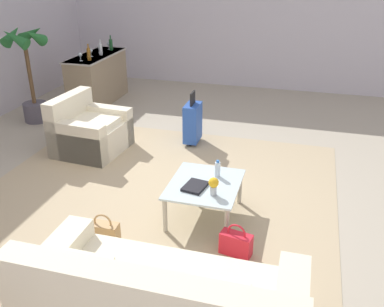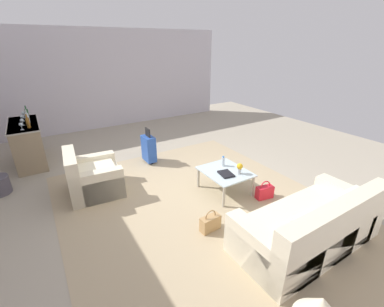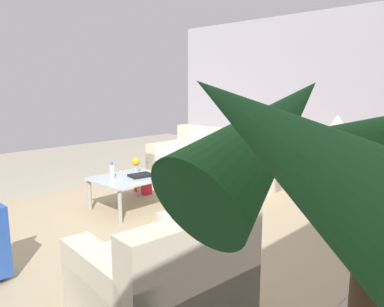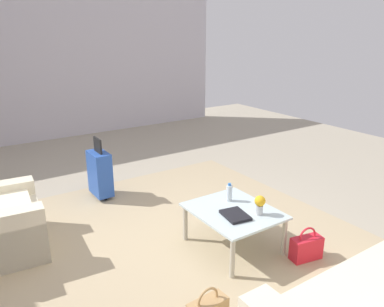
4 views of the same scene
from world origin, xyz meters
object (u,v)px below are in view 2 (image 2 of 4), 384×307
object	(u,v)px
wine_glass_leftmost	(21,125)
wine_glass_right_of_centre	(22,117)
armchair	(91,178)
wine_bottle_clear	(27,118)
wine_glass_rightmost	(23,113)
handbag_red	(265,192)
wine_bottle_green	(27,113)
water_bottle	(223,161)
coffee_table_book	(226,174)
wine_bottle_amber	(28,123)
handbag_tan	(210,223)
coffee_table	(225,174)
wine_glass_left_of_centre	(22,121)
couch	(313,229)
flower_vase	(240,168)
suitcase_blue	(149,148)
bar_console	(28,143)

from	to	relation	value
wine_glass_leftmost	wine_glass_right_of_centre	world-z (taller)	same
armchair	wine_bottle_clear	world-z (taller)	wine_bottle_clear
wine_glass_rightmost	handbag_red	size ratio (longest dim) A/B	0.43
wine_bottle_clear	wine_bottle_green	xyz separation A→B (m)	(0.46, 0.00, 0.00)
armchair	wine_glass_rightmost	distance (m)	2.98
water_bottle	wine_glass_right_of_centre	distance (m)	4.75
handbag_red	wine_glass_leftmost	bearing A→B (deg)	45.40
coffee_table_book	wine_bottle_amber	size ratio (longest dim) A/B	0.97
coffee_table_book	handbag_tan	world-z (taller)	coffee_table_book
armchair	wine_glass_rightmost	xyz separation A→B (m)	(2.74, 0.89, 0.78)
wine_bottle_amber	handbag_tan	size ratio (longest dim) A/B	0.84
handbag_tan	wine_glass_right_of_centre	bearing A→B (deg)	26.29
wine_glass_rightmost	wine_bottle_amber	size ratio (longest dim) A/B	0.51
armchair	wine_glass_rightmost	size ratio (longest dim) A/B	6.89
coffee_table	wine_glass_left_of_centre	xyz separation A→B (m)	(3.32, 3.09, 0.69)
coffee_table	wine_glass_right_of_centre	size ratio (longest dim) A/B	5.86
couch	coffee_table	distance (m)	1.80
wine_glass_right_of_centre	handbag_tan	xyz separation A→B (m)	(-4.46, -2.20, -0.94)
flower_vase	handbag_tan	world-z (taller)	flower_vase
couch	handbag_red	bearing A→B (deg)	-17.07
armchair	wine_glass_left_of_centre	distance (m)	2.35
wine_bottle_clear	handbag_red	world-z (taller)	wine_bottle_clear
water_bottle	wine_bottle_clear	size ratio (longest dim) A/B	0.68
wine_glass_leftmost	suitcase_blue	xyz separation A→B (m)	(-0.96, -2.41, -0.71)
flower_vase	water_bottle	bearing A→B (deg)	6.79
armchair	coffee_table_book	distance (m)	2.54
wine_bottle_clear	handbag_red	distance (m)	5.44
coffee_table	wine_bottle_green	size ratio (longest dim) A/B	3.02
armchair	wine_glass_leftmost	xyz separation A→B (m)	(1.65, 0.94, 0.78)
bar_console	coffee_table	bearing A→B (deg)	-138.47
wine_glass_leftmost	handbag_tan	world-z (taller)	wine_glass_leftmost
flower_vase	wine_bottle_clear	distance (m)	4.90
wine_bottle_green	wine_glass_rightmost	bearing A→B (deg)	48.86
couch	wine_glass_leftmost	xyz separation A→B (m)	(4.76, 3.21, 0.77)
water_bottle	bar_console	size ratio (longest dim) A/B	0.13
wine_glass_right_of_centre	wine_glass_rightmost	size ratio (longest dim) A/B	1.00
couch	flower_vase	size ratio (longest dim) A/B	10.47
wine_glass_leftmost	wine_glass_rightmost	size ratio (longest dim) A/B	1.00
suitcase_blue	wine_glass_leftmost	bearing A→B (deg)	68.37
couch	wine_bottle_clear	size ratio (longest dim) A/B	7.16
couch	wine_glass_right_of_centre	world-z (taller)	wine_glass_right_of_centre
couch	armchair	distance (m)	3.85
wine_glass_leftmost	wine_bottle_amber	world-z (taller)	wine_bottle_amber
wine_glass_leftmost	wine_glass_rightmost	world-z (taller)	same
wine_glass_left_of_centre	suitcase_blue	xyz separation A→B (m)	(-1.32, -2.39, -0.71)
wine_glass_rightmost	wine_bottle_clear	world-z (taller)	wine_bottle_clear
bar_console	handbag_red	xyz separation A→B (m)	(-4.08, -3.57, -0.37)
handbag_tan	water_bottle	bearing A→B (deg)	-45.41
suitcase_blue	handbag_tan	xyz separation A→B (m)	(-2.77, 0.19, -0.23)
coffee_table_book	handbag_red	bearing A→B (deg)	-119.94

